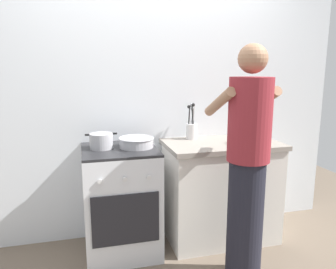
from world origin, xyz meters
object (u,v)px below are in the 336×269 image
(pot, at_px, (101,141))
(utensil_crock, at_px, (192,128))
(spice_bottle, at_px, (236,139))
(oil_bottle, at_px, (251,133))
(mixing_bowl, at_px, (136,142))
(stove_range, at_px, (121,201))
(person, at_px, (247,166))

(pot, distance_m, utensil_crock, 0.84)
(pot, distance_m, spice_bottle, 1.14)
(spice_bottle, bearing_deg, oil_bottle, 3.31)
(spice_bottle, bearing_deg, mixing_bowl, 173.65)
(stove_range, distance_m, utensil_crock, 0.90)
(pot, distance_m, mixing_bowl, 0.28)
(oil_bottle, bearing_deg, person, -120.89)
(person, bearing_deg, stove_range, 144.94)
(mixing_bowl, height_order, utensil_crock, utensil_crock)
(stove_range, height_order, mixing_bowl, mixing_bowl)
(stove_range, height_order, spice_bottle, spice_bottle)
(stove_range, distance_m, mixing_bowl, 0.52)
(mixing_bowl, bearing_deg, utensil_crock, 19.99)
(mixing_bowl, height_order, oil_bottle, oil_bottle)
(utensil_crock, bearing_deg, oil_bottle, -32.12)
(oil_bottle, height_order, person, person)
(utensil_crock, bearing_deg, person, -79.22)
(spice_bottle, relative_size, person, 0.05)
(stove_range, distance_m, person, 1.10)
(utensil_crock, height_order, person, person)
(utensil_crock, bearing_deg, spice_bottle, -43.75)
(pot, distance_m, oil_bottle, 1.28)
(pot, bearing_deg, mixing_bowl, -5.73)
(oil_bottle, bearing_deg, utensil_crock, 147.88)
(spice_bottle, bearing_deg, pot, 173.80)
(utensil_crock, xyz_separation_m, oil_bottle, (0.45, -0.28, -0.01))
(stove_range, xyz_separation_m, mixing_bowl, (0.14, 0.01, 0.50))
(utensil_crock, xyz_separation_m, spice_bottle, (0.31, -0.29, -0.06))
(pot, height_order, person, person)
(mixing_bowl, xyz_separation_m, spice_bottle, (0.85, -0.09, -0.01))
(mixing_bowl, bearing_deg, person, -40.42)
(person, bearing_deg, mixing_bowl, 139.58)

